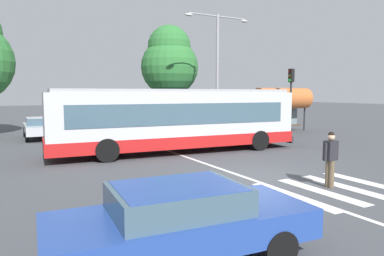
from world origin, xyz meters
name	(u,v)px	position (x,y,z in m)	size (l,w,h in m)	color
ground_plane	(257,177)	(0.00, 0.00, 0.00)	(160.00, 160.00, 0.00)	#424449
city_transit_bus	(176,120)	(-0.21, 5.95, 1.59)	(12.25, 3.45, 3.06)	black
pedestrian_crossing_street	(330,156)	(1.05, -2.16, 0.97)	(0.58, 0.29, 1.72)	brown
foreground_sedan	(181,219)	(-5.09, -4.31, 0.77)	(4.62, 2.14, 1.35)	black
parked_car_silver	(40,127)	(-5.53, 14.71, 0.77)	(1.94, 4.53, 1.35)	black
parked_car_red	(84,125)	(-2.79, 14.76, 0.77)	(2.01, 4.57, 1.35)	black
parked_car_teal	(122,123)	(-0.17, 14.88, 0.77)	(1.89, 4.51, 1.35)	black
parked_car_charcoal	(154,121)	(2.45, 15.24, 0.77)	(2.16, 4.63, 1.35)	black
parked_car_blue	(189,120)	(5.18, 14.87, 0.77)	(1.94, 4.53, 1.35)	black
parked_car_black	(219,119)	(7.98, 14.90, 0.77)	(2.03, 4.58, 1.35)	black
traffic_light_far_corner	(291,91)	(9.80, 8.72, 3.04)	(0.33, 0.32, 4.51)	#28282B
bus_stop_shelter	(283,99)	(10.67, 10.46, 2.42)	(4.60, 1.54, 3.25)	#28282B
twin_arm_street_lamp	(217,59)	(6.29, 12.53, 5.31)	(5.27, 0.32, 8.48)	#939399
background_tree_right	(169,61)	(5.26, 18.57, 5.57)	(4.90, 4.90, 8.63)	brown
crosswalk_painted_stripes	(307,193)	(-0.03, -2.31, 0.00)	(5.72, 3.19, 0.01)	silver
lane_center_line	(216,167)	(-0.41, 2.00, 0.00)	(0.16, 24.00, 0.01)	silver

